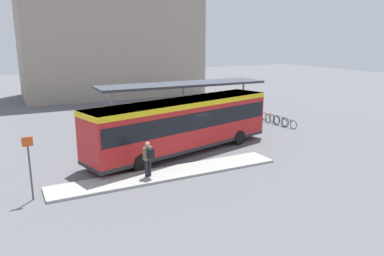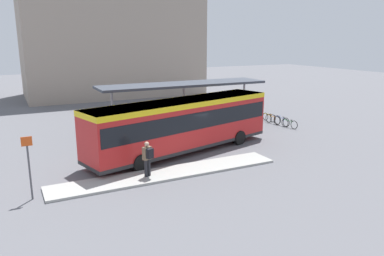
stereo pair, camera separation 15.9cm
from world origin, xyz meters
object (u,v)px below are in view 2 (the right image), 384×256
(pedestrian_waiting, at_px, (148,157))
(bicycle_blue, at_px, (282,121))
(city_bus, at_px, (183,122))
(bicycle_green, at_px, (289,124))
(potted_planter_near_shelter, at_px, (146,131))
(bicycle_orange, at_px, (273,119))
(platform_sign, at_px, (29,165))
(bicycle_yellow, at_px, (269,117))

(pedestrian_waiting, xyz_separation_m, bicycle_blue, (13.54, 6.15, -0.76))
(city_bus, xyz_separation_m, bicycle_green, (10.09, 1.99, -1.54))
(city_bus, height_order, potted_planter_near_shelter, city_bus)
(potted_planter_near_shelter, bearing_deg, city_bus, -73.00)
(pedestrian_waiting, height_order, bicycle_green, pedestrian_waiting)
(potted_planter_near_shelter, bearing_deg, bicycle_blue, -3.40)
(bicycle_green, relative_size, potted_planter_near_shelter, 1.22)
(pedestrian_waiting, bearing_deg, potted_planter_near_shelter, -39.48)
(bicycle_blue, distance_m, bicycle_orange, 0.92)
(city_bus, height_order, platform_sign, city_bus)
(bicycle_blue, xyz_separation_m, potted_planter_near_shelter, (-11.17, 0.66, 0.30))
(pedestrian_waiting, relative_size, bicycle_blue, 1.01)
(city_bus, distance_m, bicycle_green, 10.40)
(bicycle_yellow, bearing_deg, potted_planter_near_shelter, 90.37)
(city_bus, height_order, pedestrian_waiting, city_bus)
(bicycle_green, height_order, potted_planter_near_shelter, potted_planter_near_shelter)
(bicycle_blue, bearing_deg, platform_sign, 106.48)
(bicycle_blue, height_order, bicycle_orange, bicycle_blue)
(potted_planter_near_shelter, bearing_deg, platform_sign, -138.26)
(pedestrian_waiting, relative_size, bicycle_orange, 1.04)
(potted_planter_near_shelter, height_order, platform_sign, platform_sign)
(pedestrian_waiting, height_order, bicycle_yellow, pedestrian_waiting)
(pedestrian_waiting, distance_m, bicycle_yellow, 15.84)
(bicycle_green, height_order, platform_sign, platform_sign)
(city_bus, bearing_deg, pedestrian_waiting, -151.47)
(bicycle_green, relative_size, platform_sign, 0.56)
(bicycle_green, distance_m, potted_planter_near_shelter, 11.29)
(potted_planter_near_shelter, xyz_separation_m, platform_sign, (-7.71, -6.88, 0.89))
(bicycle_green, xyz_separation_m, bicycle_yellow, (0.13, 2.69, -0.01))
(bicycle_orange, bearing_deg, platform_sign, 106.76)
(potted_planter_near_shelter, bearing_deg, bicycle_orange, 1.22)
(platform_sign, bearing_deg, bicycle_orange, 20.83)
(pedestrian_waiting, height_order, platform_sign, platform_sign)
(city_bus, xyz_separation_m, bicycle_blue, (10.08, 2.89, -1.50))
(bicycle_orange, bearing_deg, city_bus, 106.85)
(bicycle_green, bearing_deg, bicycle_blue, -8.65)
(bicycle_blue, bearing_deg, city_bus, 104.24)
(city_bus, bearing_deg, platform_sign, -174.08)
(bicycle_yellow, xyz_separation_m, platform_sign, (-19.01, -8.01, 1.23))
(potted_planter_near_shelter, relative_size, platform_sign, 0.45)
(bicycle_blue, height_order, potted_planter_near_shelter, potted_planter_near_shelter)
(city_bus, height_order, bicycle_yellow, city_bus)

